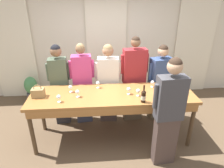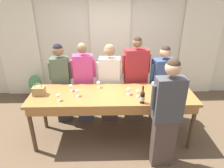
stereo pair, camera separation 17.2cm
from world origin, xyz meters
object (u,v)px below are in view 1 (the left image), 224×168
at_px(wine_glass_center_right, 70,87).
at_px(wine_glass_back_mid, 78,92).
at_px(wine_glass_front_mid, 167,86).
at_px(tasting_bar, 112,99).
at_px(potted_plant, 31,88).
at_px(handbag, 38,92).
at_px(wine_glass_center_mid, 129,89).
at_px(wine_glass_center_left, 138,91).
at_px(guest_pink_top, 83,84).
at_px(wine_glass_front_left, 59,97).
at_px(wine_glass_front_right, 152,83).
at_px(guest_olive_jacket, 60,84).
at_px(guest_cream_sweater, 108,83).
at_px(guest_navy_coat, 160,83).
at_px(guest_striped_shirt, 134,80).
at_px(host_pouring, 168,113).
at_px(wine_glass_back_left, 98,83).
at_px(wine_bottle, 143,96).

xyz_separation_m(wine_glass_center_right, wine_glass_back_mid, (0.14, -0.20, 0.00)).
bearing_deg(wine_glass_front_mid, tasting_bar, -175.23).
height_order(wine_glass_back_mid, potted_plant, wine_glass_back_mid).
relative_size(handbag, wine_glass_center_mid, 1.76).
xyz_separation_m(wine_glass_center_left, guest_pink_top, (-0.99, 0.72, -0.16)).
bearing_deg(wine_glass_center_right, wine_glass_front_left, -113.54).
relative_size(wine_glass_front_right, wine_glass_center_right, 1.00).
bearing_deg(tasting_bar, wine_glass_center_right, 167.94).
relative_size(wine_glass_front_left, guest_olive_jacket, 0.08).
xyz_separation_m(wine_glass_center_mid, guest_cream_sweater, (-0.32, 0.65, -0.17)).
height_order(wine_glass_front_left, wine_glass_front_right, same).
bearing_deg(wine_glass_front_left, guest_navy_coat, 23.20).
bearing_deg(guest_pink_top, guest_striped_shirt, 0.00).
xyz_separation_m(wine_glass_back_mid, guest_cream_sweater, (0.56, 0.68, -0.17)).
bearing_deg(guest_cream_sweater, host_pouring, -57.15).
relative_size(handbag, guest_cream_sweater, 0.13).
xyz_separation_m(wine_glass_front_left, host_pouring, (1.68, -0.44, -0.09)).
distance_m(tasting_bar, guest_olive_jacket, 1.20).
bearing_deg(tasting_bar, wine_glass_front_mid, 4.77).
xyz_separation_m(guest_cream_sweater, guest_striped_shirt, (0.53, 0.00, 0.06)).
bearing_deg(wine_glass_front_right, tasting_bar, -162.54).
height_order(wine_glass_center_mid, host_pouring, host_pouring).
height_order(wine_glass_front_mid, guest_striped_shirt, guest_striped_shirt).
height_order(tasting_bar, wine_glass_center_mid, wine_glass_center_mid).
bearing_deg(tasting_bar, guest_striped_shirt, 52.35).
bearing_deg(wine_glass_back_left, wine_glass_center_left, -28.45).
bearing_deg(potted_plant, wine_glass_front_mid, -27.75).
relative_size(wine_glass_center_left, wine_glass_center_right, 1.00).
bearing_deg(wine_bottle, tasting_bar, 147.58).
height_order(wine_bottle, wine_glass_back_left, wine_bottle).
distance_m(wine_glass_front_mid, wine_glass_front_right, 0.28).
distance_m(wine_glass_front_right, wine_glass_back_mid, 1.40).
bearing_deg(wine_bottle, guest_navy_coat, 58.70).
height_order(wine_glass_center_right, guest_striped_shirt, guest_striped_shirt).
xyz_separation_m(wine_glass_front_right, wine_glass_back_left, (-1.02, 0.05, -0.00)).
relative_size(wine_glass_front_left, host_pouring, 0.07).
relative_size(tasting_bar, wine_glass_front_right, 22.41).
bearing_deg(wine_glass_center_right, wine_bottle, -20.75).
height_order(wine_bottle, wine_glass_front_left, wine_bottle).
height_order(tasting_bar, wine_bottle, wine_bottle).
bearing_deg(guest_pink_top, guest_olive_jacket, 180.00).
height_order(guest_olive_jacket, host_pouring, host_pouring).
distance_m(wine_glass_front_mid, wine_glass_center_right, 1.74).
relative_size(guest_olive_jacket, potted_plant, 2.58).
bearing_deg(wine_glass_center_right, tasting_bar, -12.06).
bearing_deg(host_pouring, wine_glass_center_mid, 128.87).
distance_m(guest_cream_sweater, host_pouring, 1.52).
height_order(wine_glass_center_left, wine_glass_back_left, same).
bearing_deg(wine_glass_front_left, wine_glass_center_mid, 8.84).
distance_m(wine_glass_center_left, wine_glass_back_left, 0.78).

